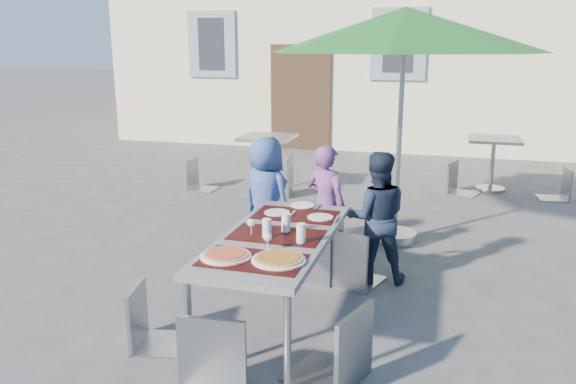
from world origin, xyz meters
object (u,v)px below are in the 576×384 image
(child_1, at_px, (326,206))
(cafe_table_0, at_px, (267,151))
(dining_table, at_px, (277,242))
(chair_2, at_px, (351,222))
(child_0, at_px, (266,197))
(bg_chair_r_0, at_px, (283,154))
(child_2, at_px, (376,217))
(patio_umbrella, at_px, (405,31))
(bg_chair_l_0, at_px, (197,156))
(pizza_near_left, at_px, (226,255))
(chair_0, at_px, (260,223))
(chair_3, at_px, (147,281))
(bg_chair_l_1, at_px, (460,158))
(pizza_near_right, at_px, (279,259))
(chair_5, at_px, (204,317))
(chair_1, at_px, (314,228))
(bg_chair_r_1, at_px, (562,165))
(cafe_table_1, at_px, (493,153))
(chair_4, at_px, (341,298))

(child_1, distance_m, cafe_table_0, 3.16)
(dining_table, height_order, chair_2, chair_2)
(chair_2, xyz_separation_m, cafe_table_0, (-1.86, 3.24, -0.01))
(child_0, height_order, bg_chair_r_0, child_0)
(child_2, xyz_separation_m, patio_umbrella, (0.08, 1.19, 1.69))
(cafe_table_0, xyz_separation_m, bg_chair_r_0, (0.32, -0.26, 0.01))
(chair_2, distance_m, patio_umbrella, 2.20)
(patio_umbrella, distance_m, bg_chair_l_0, 3.97)
(pizza_near_left, relative_size, patio_umbrella, 0.12)
(dining_table, xyz_separation_m, chair_2, (0.42, 0.90, -0.08))
(chair_0, bearing_deg, chair_3, -102.81)
(child_2, height_order, bg_chair_l_1, child_2)
(pizza_near_left, relative_size, bg_chair_l_1, 0.39)
(chair_2, xyz_separation_m, patio_umbrella, (0.28, 1.38, 1.69))
(child_0, bearing_deg, chair_0, 126.71)
(child_0, bearing_deg, pizza_near_right, 135.63)
(chair_2, height_order, chair_5, chair_2)
(child_1, relative_size, chair_3, 1.41)
(chair_0, relative_size, chair_1, 0.98)
(chair_1, bearing_deg, cafe_table_0, 115.26)
(child_1, xyz_separation_m, bg_chair_r_0, (-1.20, 2.51, 0.00))
(dining_table, distance_m, child_0, 1.53)
(bg_chair_r_1, bearing_deg, chair_0, -130.61)
(chair_3, bearing_deg, child_0, 82.97)
(chair_2, distance_m, cafe_table_1, 4.39)
(bg_chair_l_0, distance_m, bg_chair_r_0, 1.38)
(cafe_table_0, xyz_separation_m, bg_chair_r_1, (4.26, 0.63, -0.10))
(bg_chair_r_1, bearing_deg, pizza_near_left, -119.52)
(child_0, bearing_deg, bg_chair_l_0, -26.61)
(child_0, xyz_separation_m, chair_3, (-0.25, -1.99, -0.13))
(bg_chair_r_0, bearing_deg, pizza_near_right, -73.61)
(pizza_near_left, relative_size, chair_1, 0.40)
(bg_chair_l_0, height_order, cafe_table_1, bg_chair_l_0)
(chair_5, relative_size, bg_chair_r_0, 0.97)
(chair_1, distance_m, chair_3, 1.73)
(pizza_near_left, xyz_separation_m, chair_5, (0.09, -0.58, -0.17))
(pizza_near_right, height_order, chair_3, chair_3)
(chair_5, relative_size, patio_umbrella, 0.35)
(pizza_near_left, height_order, chair_0, chair_0)
(bg_chair_l_0, bearing_deg, bg_chair_r_1, 9.87)
(patio_umbrella, height_order, cafe_table_1, patio_umbrella)
(bg_chair_l_1, height_order, bg_chair_r_1, bg_chair_l_1)
(chair_0, xyz_separation_m, bg_chair_r_0, (-0.66, 2.93, 0.11))
(pizza_near_left, bearing_deg, dining_table, 70.34)
(chair_4, bearing_deg, pizza_near_left, 172.42)
(chair_5, distance_m, patio_umbrella, 3.90)
(chair_4, height_order, cafe_table_0, chair_4)
(cafe_table_1, bearing_deg, child_2, -107.73)
(pizza_near_left, height_order, child_0, child_0)
(pizza_near_right, distance_m, child_0, 2.08)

